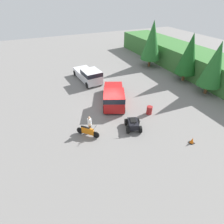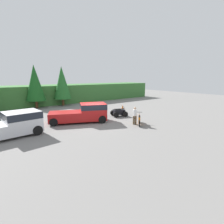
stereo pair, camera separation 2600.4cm
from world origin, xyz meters
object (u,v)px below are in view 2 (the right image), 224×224
(rider_person, at_px, (135,115))
(steel_barrel, at_px, (97,110))
(dirt_bike, at_px, (139,120))
(pickup_truck_red, at_px, (84,112))
(quad_atv, at_px, (119,112))
(pickup_truck_second, at_px, (9,125))
(traffic_cone, at_px, (123,107))

(rider_person, relative_size, steel_barrel, 1.98)
(steel_barrel, bearing_deg, dirt_bike, -85.10)
(pickup_truck_red, distance_m, quad_atv, 4.65)
(pickup_truck_red, bearing_deg, quad_atv, 21.48)
(pickup_truck_red, bearing_deg, dirt_bike, -24.53)
(pickup_truck_red, relative_size, quad_atv, 2.86)
(pickup_truck_red, height_order, dirt_bike, pickup_truck_red)
(quad_atv, relative_size, rider_person, 1.23)
(dirt_bike, height_order, rider_person, rider_person)
(steel_barrel, bearing_deg, quad_atv, -63.37)
(pickup_truck_red, relative_size, pickup_truck_second, 1.04)
(rider_person, distance_m, traffic_cone, 8.83)
(pickup_truck_red, xyz_separation_m, traffic_cone, (8.32, 3.43, -0.75))
(pickup_truck_red, bearing_deg, rider_person, -24.82)
(quad_atv, distance_m, steel_barrel, 3.04)
(quad_atv, bearing_deg, rider_person, -86.51)
(pickup_truck_second, relative_size, dirt_bike, 3.65)
(pickup_truck_second, distance_m, traffic_cone, 15.75)
(pickup_truck_second, xyz_separation_m, quad_atv, (11.49, 0.50, -0.54))
(pickup_truck_second, bearing_deg, quad_atv, -3.16)
(quad_atv, height_order, rider_person, rider_person)
(dirt_bike, bearing_deg, pickup_truck_second, 116.41)
(pickup_truck_red, relative_size, steel_barrel, 7.00)
(dirt_bike, xyz_separation_m, rider_person, (-0.32, 0.32, 0.48))
(pickup_truck_red, bearing_deg, pickup_truck_second, -151.07)
(dirt_bike, bearing_deg, traffic_cone, 14.84)
(dirt_bike, xyz_separation_m, quad_atv, (0.78, 4.10, 0.00))
(pickup_truck_red, bearing_deg, steel_barrel, 61.66)
(quad_atv, bearing_deg, traffic_cone, 63.85)
(quad_atv, height_order, traffic_cone, quad_atv)
(pickup_truck_second, xyz_separation_m, rider_person, (10.40, -3.29, -0.06))
(pickup_truck_red, height_order, pickup_truck_second, same)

